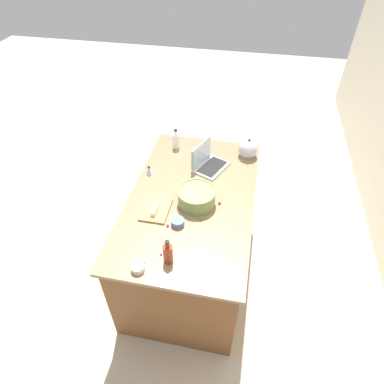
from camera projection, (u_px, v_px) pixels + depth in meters
ground_plane at (192, 262)px, 3.28m from camera, size 12.00×12.00×0.00m
island_counter at (192, 232)px, 2.98m from camera, size 1.72×1.01×0.90m
laptop at (208, 162)px, 2.94m from camera, size 0.37×0.33×0.22m
mixing_bowl_large at (197, 196)px, 2.57m from camera, size 0.31×0.31×0.13m
bottle_vinegar at (176, 140)px, 3.14m from camera, size 0.07×0.07×0.20m
bottle_soy at (168, 253)px, 2.15m from camera, size 0.07×0.07×0.20m
kettle at (248, 149)px, 3.03m from camera, size 0.21×0.18×0.20m
cutting_board at (156, 210)px, 2.55m from camera, size 0.27×0.20×0.02m
butter_stick_left at (154, 210)px, 2.51m from camera, size 0.11×0.04×0.04m
ramekin_small at (178, 222)px, 2.43m from camera, size 0.10×0.10×0.05m
ramekin_medium at (138, 268)px, 2.14m from camera, size 0.09×0.09×0.05m
kitchen_timer at (149, 170)px, 2.87m from camera, size 0.07×0.07×0.08m
candy_0 at (161, 254)px, 2.24m from camera, size 0.01×0.01×0.01m
candy_1 at (144, 263)px, 2.18m from camera, size 0.02×0.02×0.02m
candy_2 at (201, 219)px, 2.47m from camera, size 0.02×0.02×0.02m
candy_3 at (168, 225)px, 2.43m from camera, size 0.02×0.02×0.02m
candy_4 at (220, 203)px, 2.60m from camera, size 0.02×0.02×0.02m
candy_5 at (197, 190)px, 2.72m from camera, size 0.02×0.02×0.02m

